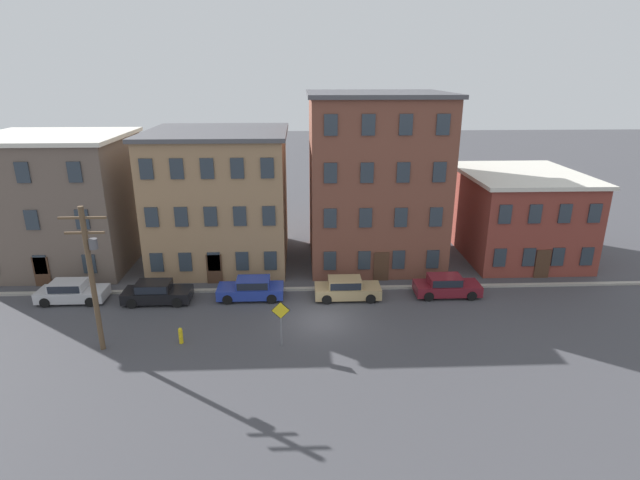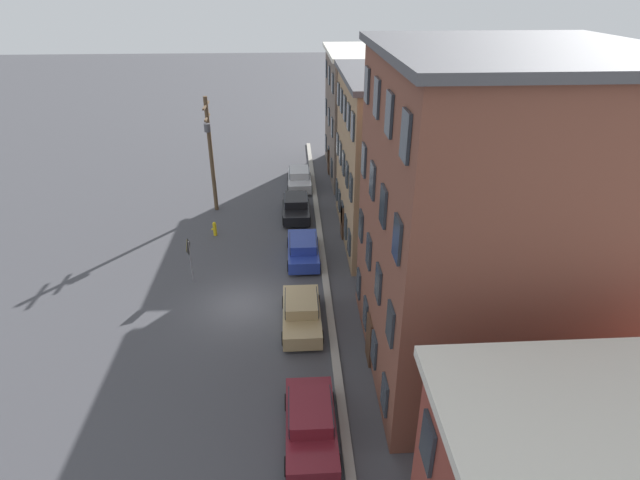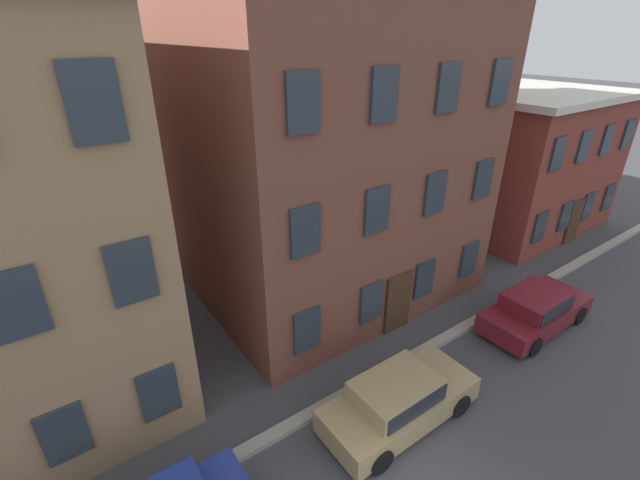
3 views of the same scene
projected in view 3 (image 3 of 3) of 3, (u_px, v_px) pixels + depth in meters
name	position (u px, v px, depth m)	size (l,w,h in m)	color
kerb_strip	(312.00, 413.00, 11.66)	(56.00, 0.36, 0.16)	#9E998E
apartment_far	(320.00, 119.00, 15.61)	(10.48, 9.61, 13.09)	brown
apartment_annex	(490.00, 152.00, 23.60)	(9.17, 10.75, 6.88)	brown
car_tan	(398.00, 399.00, 11.25)	(4.40, 1.92, 1.43)	tan
car_maroon	(535.00, 308.00, 14.91)	(4.40, 1.92, 1.43)	maroon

